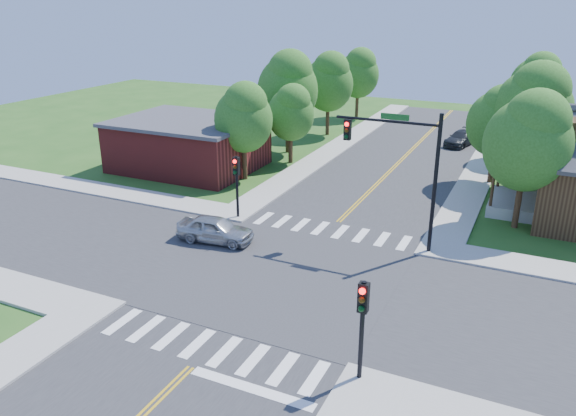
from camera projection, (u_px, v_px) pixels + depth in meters
The scene contains 25 objects.
ground at pixel (282, 278), 26.20m from camera, with size 100.00×100.00×0.00m, color #255119.
road_ns at pixel (282, 277), 26.19m from camera, with size 10.00×90.00×0.04m, color #2D2D30.
road_ew at pixel (282, 277), 26.19m from camera, with size 90.00×10.00×0.04m, color #2D2D30.
intersection_patch at pixel (282, 278), 26.20m from camera, with size 10.20×10.20×0.06m, color #2D2D30.
sidewalk_nw at pixel (192, 156), 45.84m from camera, with size 40.00×40.00×0.14m.
crosswalk_north at pixel (330, 230), 31.43m from camera, with size 8.85×2.00×0.01m.
crosswalk_south at pixel (211, 347), 20.94m from camera, with size 8.85×2.00×0.01m.
centerline at pixel (282, 277), 26.18m from camera, with size 0.30×90.00×0.01m.
stop_bar at pixel (252, 389), 18.77m from camera, with size 4.60×0.45×0.09m, color white.
signal_mast_ne at pixel (403, 158), 27.66m from camera, with size 5.30×0.42×7.20m.
signal_pole_se at pixel (362, 313), 18.27m from camera, with size 0.34×0.42×3.80m.
signal_pole_nw at pixel (236, 176), 32.20m from camera, with size 0.34×0.42×3.80m.
building_nw at pixel (189, 143), 42.34m from camera, with size 10.40×8.40×3.73m.
tree_e_a at pixel (530, 139), 30.00m from camera, with size 4.65×4.42×7.90m.
tree_e_b at pixel (534, 107), 36.06m from camera, with size 5.07×4.82×8.62m.
tree_e_c at pixel (534, 100), 42.91m from camera, with size 4.33×4.12×7.37m.
tree_e_d at pixel (537, 82), 50.17m from camera, with size 4.59×4.36×7.81m.
tree_w_a at pixel (244, 116), 38.64m from camera, with size 4.12×3.91×7.00m.
tree_w_b at pixel (288, 86), 45.19m from camera, with size 4.98×4.73×8.47m.
tree_w_c at pixel (329, 80), 51.27m from camera, with size 4.56×4.33×7.75m.
tree_w_d at pixel (359, 72), 58.80m from camera, with size 4.35×4.13×7.40m.
tree_house at pixel (499, 119), 37.61m from camera, with size 4.09×3.89×6.96m.
tree_bldg at pixel (291, 111), 42.79m from camera, with size 3.66×3.48×6.23m.
car_silver at pixel (215, 230), 29.76m from camera, with size 4.28×2.10×1.40m, color #ADB0B4.
car_dgrey at pixel (461, 139), 49.01m from camera, with size 2.76×4.62×1.26m, color #292B2D.
Camera 1 is at (10.13, -21.02, 12.35)m, focal length 35.00 mm.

